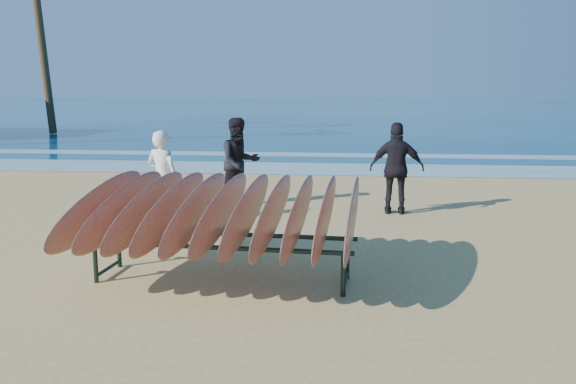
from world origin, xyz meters
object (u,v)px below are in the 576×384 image
at_px(person_dark_a, 239,162).
at_px(surfboard_rack, 222,212).
at_px(person_white, 163,178).
at_px(person_dark_b, 397,168).

bearing_deg(person_dark_a, surfboard_rack, -115.67).
xyz_separation_m(surfboard_rack, person_dark_a, (-0.62, 4.54, 0.02)).
bearing_deg(person_dark_a, person_white, -155.08).
bearing_deg(surfboard_rack, person_dark_a, 101.34).
height_order(person_white, person_dark_b, person_dark_b).
bearing_deg(surfboard_rack, person_white, 122.92).
xyz_separation_m(person_white, person_dark_b, (3.99, 1.28, 0.04)).
distance_m(person_dark_a, person_dark_b, 3.00).
xyz_separation_m(person_white, person_dark_a, (1.01, 1.64, 0.06)).
bearing_deg(person_dark_b, person_white, 21.79).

